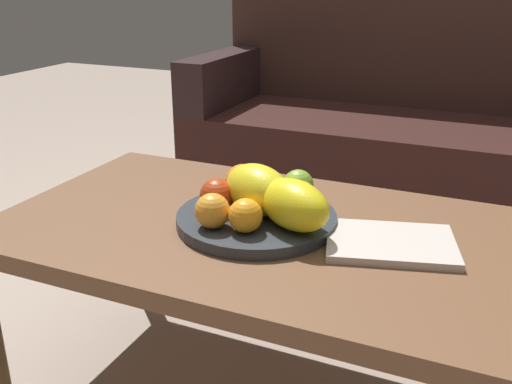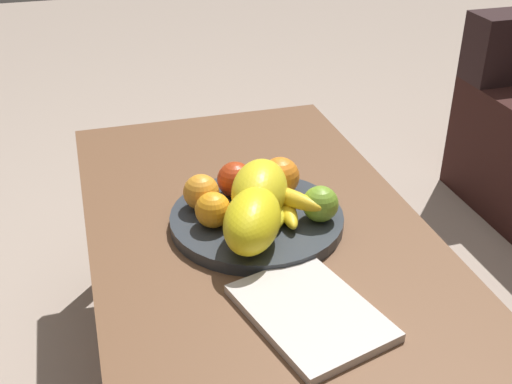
{
  "view_description": "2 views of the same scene",
  "coord_description": "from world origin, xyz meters",
  "px_view_note": "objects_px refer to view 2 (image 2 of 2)",
  "views": [
    {
      "loc": [
        0.46,
        -1.05,
        0.97
      ],
      "look_at": [
        -0.0,
        -0.0,
        0.52
      ],
      "focal_mm": 40.89,
      "sensor_mm": 36.0,
      "label": 1
    },
    {
      "loc": [
        1.04,
        -0.3,
        1.15
      ],
      "look_at": [
        -0.0,
        -0.0,
        0.52
      ],
      "focal_mm": 45.33,
      "sensor_mm": 36.0,
      "label": 2
    }
  ],
  "objects_px": {
    "orange_front": "(280,177)",
    "apple_front": "(320,204)",
    "apple_left": "(235,180)",
    "banana_bunch": "(285,204)",
    "fruit_bowl": "(256,219)",
    "orange_left": "(201,192)",
    "melon_smaller_beside": "(252,221)",
    "coffee_table": "(257,244)",
    "orange_right": "(213,210)",
    "magazine": "(310,312)",
    "melon_large_front": "(260,191)"
  },
  "relations": [
    {
      "from": "apple_front",
      "to": "magazine",
      "type": "bearing_deg",
      "value": -24.08
    },
    {
      "from": "melon_smaller_beside",
      "to": "coffee_table",
      "type": "bearing_deg",
      "value": 159.6
    },
    {
      "from": "coffee_table",
      "to": "melon_large_front",
      "type": "distance_m",
      "value": 0.13
    },
    {
      "from": "coffee_table",
      "to": "fruit_bowl",
      "type": "relative_size",
      "value": 3.26
    },
    {
      "from": "melon_large_front",
      "to": "orange_front",
      "type": "distance_m",
      "value": 0.09
    },
    {
      "from": "melon_large_front",
      "to": "orange_front",
      "type": "relative_size",
      "value": 2.09
    },
    {
      "from": "apple_left",
      "to": "banana_bunch",
      "type": "xyz_separation_m",
      "value": [
        0.1,
        0.07,
        -0.01
      ]
    },
    {
      "from": "orange_left",
      "to": "orange_front",
      "type": "bearing_deg",
      "value": 93.67
    },
    {
      "from": "coffee_table",
      "to": "fruit_bowl",
      "type": "height_order",
      "value": "fruit_bowl"
    },
    {
      "from": "apple_left",
      "to": "banana_bunch",
      "type": "height_order",
      "value": "apple_left"
    },
    {
      "from": "melon_large_front",
      "to": "melon_smaller_beside",
      "type": "relative_size",
      "value": 0.98
    },
    {
      "from": "orange_left",
      "to": "orange_right",
      "type": "height_order",
      "value": "orange_left"
    },
    {
      "from": "melon_smaller_beside",
      "to": "magazine",
      "type": "bearing_deg",
      "value": 13.01
    },
    {
      "from": "coffee_table",
      "to": "melon_smaller_beside",
      "type": "bearing_deg",
      "value": -20.4
    },
    {
      "from": "banana_bunch",
      "to": "coffee_table",
      "type": "bearing_deg",
      "value": -112.31
    },
    {
      "from": "fruit_bowl",
      "to": "orange_left",
      "type": "xyz_separation_m",
      "value": [
        -0.05,
        -0.1,
        0.05
      ]
    },
    {
      "from": "coffee_table",
      "to": "orange_left",
      "type": "distance_m",
      "value": 0.16
    },
    {
      "from": "melon_smaller_beside",
      "to": "orange_left",
      "type": "height_order",
      "value": "melon_smaller_beside"
    },
    {
      "from": "coffee_table",
      "to": "apple_front",
      "type": "bearing_deg",
      "value": 64.67
    },
    {
      "from": "orange_right",
      "to": "banana_bunch",
      "type": "bearing_deg",
      "value": 88.02
    },
    {
      "from": "fruit_bowl",
      "to": "orange_front",
      "type": "relative_size",
      "value": 4.26
    },
    {
      "from": "magazine",
      "to": "orange_front",
      "type": "bearing_deg",
      "value": 154.77
    },
    {
      "from": "orange_front",
      "to": "apple_left",
      "type": "relative_size",
      "value": 1.09
    },
    {
      "from": "orange_front",
      "to": "orange_left",
      "type": "distance_m",
      "value": 0.17
    },
    {
      "from": "apple_front",
      "to": "apple_left",
      "type": "height_order",
      "value": "apple_left"
    },
    {
      "from": "orange_front",
      "to": "orange_right",
      "type": "bearing_deg",
      "value": -63.32
    },
    {
      "from": "orange_left",
      "to": "apple_front",
      "type": "relative_size",
      "value": 1.02
    },
    {
      "from": "melon_large_front",
      "to": "apple_left",
      "type": "bearing_deg",
      "value": -162.48
    },
    {
      "from": "fruit_bowl",
      "to": "apple_front",
      "type": "distance_m",
      "value": 0.13
    },
    {
      "from": "orange_front",
      "to": "banana_bunch",
      "type": "relative_size",
      "value": 0.52
    },
    {
      "from": "orange_right",
      "to": "magazine",
      "type": "distance_m",
      "value": 0.29
    },
    {
      "from": "fruit_bowl",
      "to": "banana_bunch",
      "type": "bearing_deg",
      "value": 67.51
    },
    {
      "from": "apple_left",
      "to": "coffee_table",
      "type": "bearing_deg",
      "value": 14.8
    },
    {
      "from": "orange_right",
      "to": "melon_smaller_beside",
      "type": "bearing_deg",
      "value": 33.88
    },
    {
      "from": "melon_smaller_beside",
      "to": "orange_right",
      "type": "relative_size",
      "value": 2.49
    },
    {
      "from": "melon_large_front",
      "to": "orange_right",
      "type": "height_order",
      "value": "melon_large_front"
    },
    {
      "from": "orange_right",
      "to": "apple_front",
      "type": "bearing_deg",
      "value": 79.65
    },
    {
      "from": "melon_large_front",
      "to": "magazine",
      "type": "bearing_deg",
      "value": 0.37
    },
    {
      "from": "melon_smaller_beside",
      "to": "orange_front",
      "type": "xyz_separation_m",
      "value": [
        -0.16,
        0.1,
        -0.01
      ]
    },
    {
      "from": "orange_front",
      "to": "apple_front",
      "type": "relative_size",
      "value": 1.14
    },
    {
      "from": "melon_smaller_beside",
      "to": "apple_left",
      "type": "height_order",
      "value": "melon_smaller_beside"
    },
    {
      "from": "fruit_bowl",
      "to": "orange_front",
      "type": "height_order",
      "value": "orange_front"
    },
    {
      "from": "apple_front",
      "to": "apple_left",
      "type": "xyz_separation_m",
      "value": [
        -0.14,
        -0.13,
        0.0
      ]
    },
    {
      "from": "fruit_bowl",
      "to": "banana_bunch",
      "type": "relative_size",
      "value": 2.23
    },
    {
      "from": "melon_large_front",
      "to": "magazine",
      "type": "distance_m",
      "value": 0.29
    },
    {
      "from": "coffee_table",
      "to": "melon_smaller_beside",
      "type": "relative_size",
      "value": 6.5
    },
    {
      "from": "magazine",
      "to": "apple_front",
      "type": "bearing_deg",
      "value": 140.57
    },
    {
      "from": "melon_large_front",
      "to": "coffee_table",
      "type": "bearing_deg",
      "value": -128.29
    },
    {
      "from": "fruit_bowl",
      "to": "melon_large_front",
      "type": "relative_size",
      "value": 2.05
    },
    {
      "from": "melon_smaller_beside",
      "to": "banana_bunch",
      "type": "height_order",
      "value": "melon_smaller_beside"
    }
  ]
}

